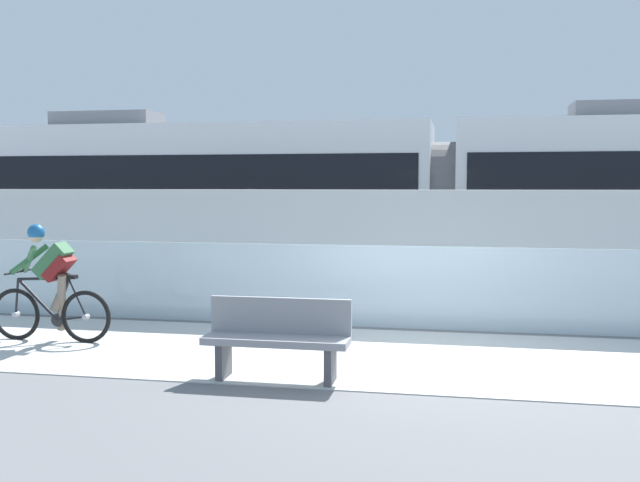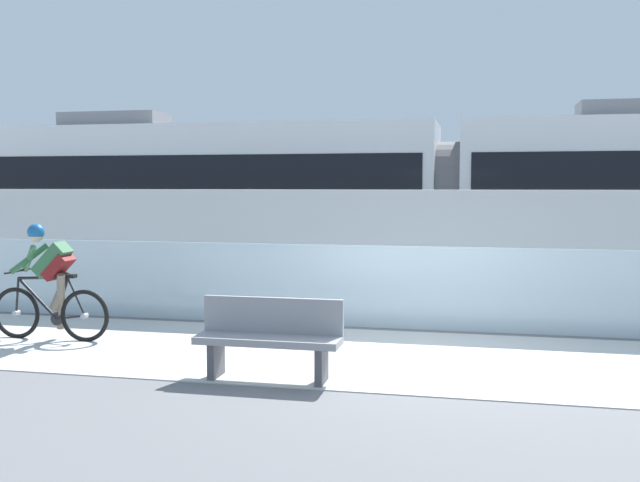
# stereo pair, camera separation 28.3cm
# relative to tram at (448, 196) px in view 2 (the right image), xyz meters

# --- Properties ---
(ground_plane) EXTENTS (200.00, 200.00, 0.00)m
(ground_plane) POSITION_rel_tram_xyz_m (-0.11, -6.85, -1.89)
(ground_plane) COLOR slate
(bike_path_deck) EXTENTS (32.00, 3.20, 0.01)m
(bike_path_deck) POSITION_rel_tram_xyz_m (-0.11, -6.85, -1.89)
(bike_path_deck) COLOR beige
(bike_path_deck) RESTS_ON ground
(glass_parapet) EXTENTS (32.00, 0.05, 1.23)m
(glass_parapet) POSITION_rel_tram_xyz_m (-0.11, -5.00, -1.28)
(glass_parapet) COLOR silver
(glass_parapet) RESTS_ON ground
(concrete_barrier_wall) EXTENTS (32.00, 0.36, 2.06)m
(concrete_barrier_wall) POSITION_rel_tram_xyz_m (-0.11, -3.20, -0.87)
(concrete_barrier_wall) COLOR silver
(concrete_barrier_wall) RESTS_ON ground
(tram_rail_near) EXTENTS (32.00, 0.08, 0.01)m
(tram_rail_near) POSITION_rel_tram_xyz_m (-0.11, -0.72, -1.89)
(tram_rail_near) COLOR #595654
(tram_rail_near) RESTS_ON ground
(tram_rail_far) EXTENTS (32.00, 0.08, 0.01)m
(tram_rail_far) POSITION_rel_tram_xyz_m (-0.11, 0.72, -1.89)
(tram_rail_far) COLOR #595654
(tram_rail_far) RESTS_ON ground
(tram) EXTENTS (22.56, 2.54, 3.81)m
(tram) POSITION_rel_tram_xyz_m (0.00, 0.00, 0.00)
(tram) COLOR silver
(tram) RESTS_ON ground
(cyclist_on_bike) EXTENTS (1.77, 0.58, 1.61)m
(cyclist_on_bike) POSITION_rel_tram_xyz_m (-5.10, -6.85, -1.11)
(cyclist_on_bike) COLOR black
(cyclist_on_bike) RESTS_ON ground
(bench) EXTENTS (1.60, 0.45, 0.89)m
(bench) POSITION_rel_tram_xyz_m (-1.59, -8.14, -1.41)
(bench) COLOR gray
(bench) RESTS_ON ground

